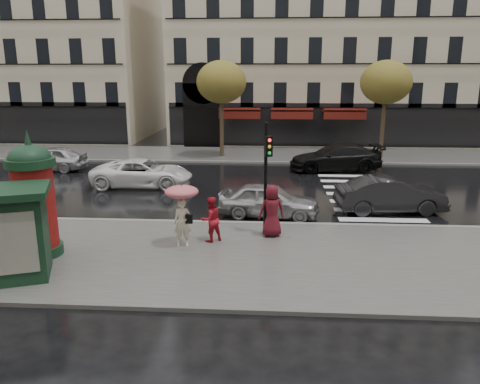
# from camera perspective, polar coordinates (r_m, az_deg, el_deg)

# --- Properties ---
(ground) EXTENTS (160.00, 160.00, 0.00)m
(ground) POSITION_cam_1_polar(r_m,az_deg,el_deg) (15.61, -1.54, -7.50)
(ground) COLOR black
(ground) RESTS_ON ground
(near_sidewalk) EXTENTS (90.00, 7.00, 0.12)m
(near_sidewalk) POSITION_cam_1_polar(r_m,az_deg,el_deg) (15.13, -1.72, -7.99)
(near_sidewalk) COLOR #474744
(near_sidewalk) RESTS_ON ground
(far_sidewalk) EXTENTS (90.00, 6.00, 0.12)m
(far_sidewalk) POSITION_cam_1_polar(r_m,az_deg,el_deg) (33.95, 1.34, 4.59)
(far_sidewalk) COLOR #474744
(far_sidewalk) RESTS_ON ground
(near_kerb) EXTENTS (90.00, 0.25, 0.14)m
(near_kerb) POSITION_cam_1_polar(r_m,az_deg,el_deg) (18.40, -0.71, -3.83)
(near_kerb) COLOR slate
(near_kerb) RESTS_ON ground
(far_kerb) EXTENTS (90.00, 0.25, 0.14)m
(far_kerb) POSITION_cam_1_polar(r_m,az_deg,el_deg) (31.00, 1.11, 3.67)
(far_kerb) COLOR slate
(far_kerb) RESTS_ON ground
(zebra_crossing) EXTENTS (3.60, 11.75, 0.01)m
(zebra_crossing) POSITION_cam_1_polar(r_m,az_deg,el_deg) (25.16, 14.22, 0.56)
(zebra_crossing) COLOR silver
(zebra_crossing) RESTS_ON ground
(bldg_far_corner) EXTENTS (26.00, 14.00, 22.90)m
(bldg_far_corner) POSITION_cam_1_polar(r_m,az_deg,el_deg) (45.01, 10.26, 21.14)
(bldg_far_corner) COLOR #B7A88C
(bldg_far_corner) RESTS_ON ground
(bldg_far_left) EXTENTS (24.00, 14.00, 22.90)m
(bldg_far_left) POSITION_cam_1_polar(r_m,az_deg,el_deg) (50.49, -25.43, 19.29)
(bldg_far_left) COLOR #B7A88C
(bldg_far_left) RESTS_ON ground
(tree_far_left) EXTENTS (3.40, 3.40, 6.64)m
(tree_far_left) POSITION_cam_1_polar(r_m,az_deg,el_deg) (32.61, -2.29, 13.20)
(tree_far_left) COLOR #38281C
(tree_far_left) RESTS_ON ground
(tree_far_right) EXTENTS (3.40, 3.40, 6.64)m
(tree_far_right) POSITION_cam_1_polar(r_m,az_deg,el_deg) (33.33, 17.37, 12.61)
(tree_far_right) COLOR #38281C
(tree_far_right) RESTS_ON ground
(woman_umbrella) EXTENTS (1.12, 1.12, 2.15)m
(woman_umbrella) POSITION_cam_1_polar(r_m,az_deg,el_deg) (15.62, -7.08, -1.62)
(woman_umbrella) COLOR beige
(woman_umbrella) RESTS_ON near_sidewalk
(woman_red) EXTENTS (0.97, 0.94, 1.58)m
(woman_red) POSITION_cam_1_polar(r_m,az_deg,el_deg) (16.15, -3.58, -3.33)
(woman_red) COLOR #B11525
(woman_red) RESTS_ON near_sidewalk
(man_burgundy) EXTENTS (1.03, 0.80, 1.87)m
(man_burgundy) POSITION_cam_1_polar(r_m,az_deg,el_deg) (16.63, 3.91, -2.30)
(man_burgundy) COLOR #521019
(man_burgundy) RESTS_ON near_sidewalk
(morris_column) EXTENTS (1.50, 1.50, 4.03)m
(morris_column) POSITION_cam_1_polar(r_m,az_deg,el_deg) (15.98, -23.83, -0.50)
(morris_column) COLOR black
(morris_column) RESTS_ON near_sidewalk
(traffic_light) EXTENTS (0.30, 0.40, 4.03)m
(traffic_light) POSITION_cam_1_polar(r_m,az_deg,el_deg) (16.48, 3.25, 2.97)
(traffic_light) COLOR black
(traffic_light) RESTS_ON near_sidewalk
(newsstand) EXTENTS (2.68, 2.48, 2.62)m
(newsstand) POSITION_cam_1_polar(r_m,az_deg,el_deg) (14.63, -26.14, -4.42)
(newsstand) COLOR black
(newsstand) RESTS_ON near_sidewalk
(car_silver) EXTENTS (4.32, 2.19, 1.41)m
(car_silver) POSITION_cam_1_polar(r_m,az_deg,el_deg) (19.32, 3.53, -1.00)
(car_silver) COLOR #A7A7AC
(car_silver) RESTS_ON ground
(car_darkgrey) EXTENTS (4.70, 2.03, 1.51)m
(car_darkgrey) POSITION_cam_1_polar(r_m,az_deg,el_deg) (20.93, 17.85, -0.34)
(car_darkgrey) COLOR black
(car_darkgrey) RESTS_ON ground
(car_white) EXTENTS (5.26, 2.55, 1.44)m
(car_white) POSITION_cam_1_polar(r_m,az_deg,el_deg) (24.96, -11.81, 2.27)
(car_white) COLOR white
(car_white) RESTS_ON ground
(car_black) EXTENTS (5.78, 2.96, 1.60)m
(car_black) POSITION_cam_1_polar(r_m,az_deg,el_deg) (29.09, 11.55, 4.14)
(car_black) COLOR black
(car_black) RESTS_ON ground
(car_far_silver) EXTENTS (4.42, 1.83, 1.50)m
(car_far_silver) POSITION_cam_1_polar(r_m,az_deg,el_deg) (30.76, -22.19, 3.81)
(car_far_silver) COLOR silver
(car_far_silver) RESTS_ON ground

